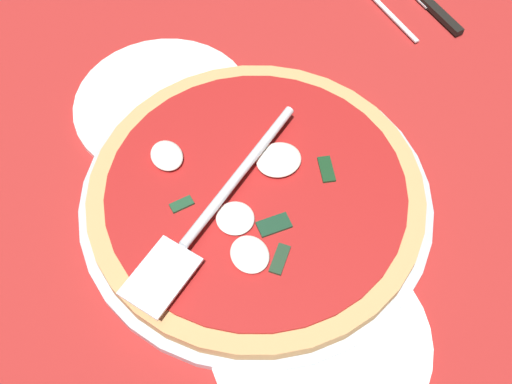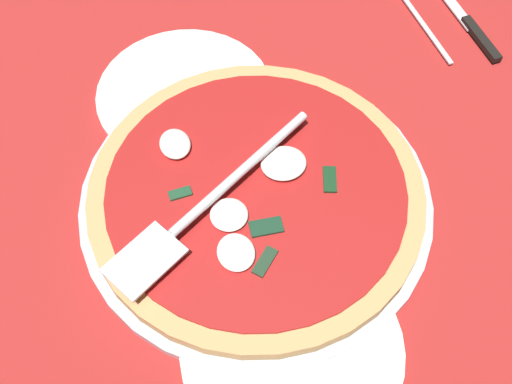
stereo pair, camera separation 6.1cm
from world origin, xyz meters
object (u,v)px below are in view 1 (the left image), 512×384
dinner_plate_left (316,342)px  pizza_server (215,206)px  dinner_plate_right (163,105)px  pizza (256,193)px

dinner_plate_left → pizza_server: pizza_server is taller
dinner_plate_right → pizza: pizza is taller
pizza → pizza_server: pizza_server is taller
dinner_plate_left → pizza: pizza is taller
dinner_plate_right → pizza_server: (-17.94, 1.65, 4.09)cm
pizza_server → dinner_plate_left: bearing=70.4°
dinner_plate_right → pizza_server: size_ratio=0.85×
dinner_plate_right → pizza: 17.53cm
dinner_plate_left → dinner_plate_right: 33.61cm
dinner_plate_right → pizza_server: 18.47cm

